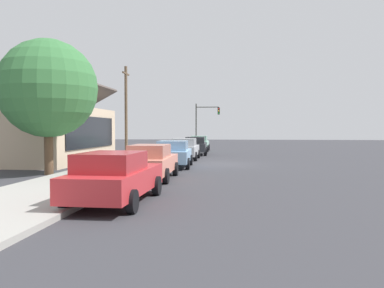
{
  "coord_description": "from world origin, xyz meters",
  "views": [
    {
      "loc": [
        -25.93,
        -0.85,
        2.29
      ],
      "look_at": [
        0.61,
        2.0,
        1.28
      ],
      "focal_mm": 37.33,
      "sensor_mm": 36.0,
      "label": 1
    }
  ],
  "objects": [
    {
      "name": "car_cherry",
      "position": [
        -14.08,
        2.79,
        0.82
      ],
      "size": [
        4.92,
        2.18,
        1.59
      ],
      "rotation": [
        0.0,
        0.0,
        -0.02
      ],
      "color": "red",
      "rests_on": "ground"
    },
    {
      "name": "car_coral",
      "position": [
        -8.28,
        2.9,
        0.82
      ],
      "size": [
        4.8,
        2.04,
        1.59
      ],
      "rotation": [
        0.0,
        0.0,
        0.01
      ],
      "color": "#EA8C75",
      "rests_on": "ground"
    },
    {
      "name": "shade_tree",
      "position": [
        -6.95,
        8.38,
        4.28
      ],
      "size": [
        4.87,
        4.87,
        6.73
      ],
      "color": "brown",
      "rests_on": "ground"
    },
    {
      "name": "car_seafoam",
      "position": [
        15.15,
        2.78,
        0.81
      ],
      "size": [
        4.52,
        2.02,
        1.59
      ],
      "rotation": [
        0.0,
        0.0,
        0.02
      ],
      "color": "#9ED1BC",
      "rests_on": "ground"
    },
    {
      "name": "car_skyblue",
      "position": [
        -2.5,
        2.77,
        0.82
      ],
      "size": [
        4.55,
        2.25,
        1.59
      ],
      "rotation": [
        0.0,
        0.0,
        0.05
      ],
      "color": "#8CB7E0",
      "rests_on": "ground"
    },
    {
      "name": "traffic_light_main",
      "position": [
        19.86,
        2.54,
        3.49
      ],
      "size": [
        0.37,
        2.79,
        5.2
      ],
      "color": "#383833",
      "rests_on": "ground"
    },
    {
      "name": "car_charcoal",
      "position": [
        9.06,
        2.61,
        0.81
      ],
      "size": [
        4.43,
        2.2,
        1.59
      ],
      "rotation": [
        0.0,
        0.0,
        0.05
      ],
      "color": "#2D3035",
      "rests_on": "ground"
    },
    {
      "name": "fire_hydrant_red",
      "position": [
        0.32,
        4.2,
        0.5
      ],
      "size": [
        0.22,
        0.22,
        0.71
      ],
      "color": "red",
      "rests_on": "sidewalk_curb"
    },
    {
      "name": "utility_pole_wooden",
      "position": [
        6.65,
        8.2,
        3.93
      ],
      "size": [
        1.8,
        0.24,
        7.5
      ],
      "color": "brown",
      "rests_on": "ground"
    },
    {
      "name": "sidewalk_curb",
      "position": [
        0.0,
        5.6,
        0.08
      ],
      "size": [
        60.0,
        4.2,
        0.16
      ],
      "primitive_type": "cube",
      "color": "#A3A099",
      "rests_on": "ground"
    },
    {
      "name": "car_silver",
      "position": [
        3.52,
        2.84,
        0.81
      ],
      "size": [
        4.53,
        2.06,
        1.59
      ],
      "rotation": [
        0.0,
        0.0,
        0.01
      ],
      "color": "silver",
      "rests_on": "ground"
    },
    {
      "name": "storefront_building",
      "position": [
        0.49,
        11.98,
        2.02
      ],
      "size": [
        11.39,
        6.44,
        5.52
      ],
      "color": "#CCB293",
      "rests_on": "ground"
    },
    {
      "name": "ground_plane",
      "position": [
        0.0,
        0.0,
        0.0
      ],
      "size": [
        120.0,
        120.0,
        0.0
      ],
      "primitive_type": "plane",
      "color": "#38383D"
    }
  ]
}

